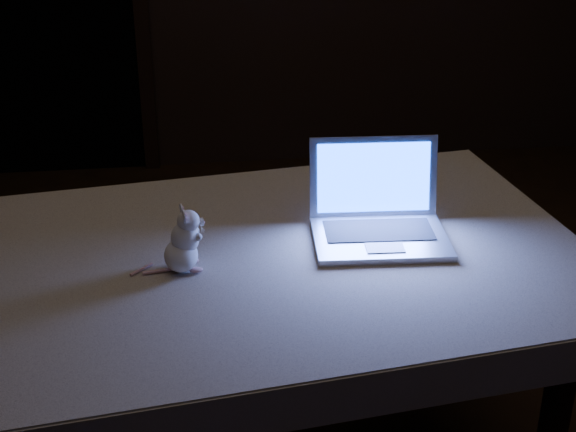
{
  "coord_description": "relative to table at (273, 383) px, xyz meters",
  "views": [
    {
      "loc": [
        -0.38,
        -2.1,
        1.87
      ],
      "look_at": [
        -0.13,
        -0.12,
        0.9
      ],
      "focal_mm": 52.0,
      "sensor_mm": 36.0,
      "label": 1
    }
  ],
  "objects": [
    {
      "name": "table",
      "position": [
        0.0,
        0.0,
        0.0
      ],
      "size": [
        1.65,
        1.18,
        0.82
      ],
      "primitive_type": null,
      "rotation": [
        0.0,
        0.0,
        0.13
      ],
      "color": "black",
      "rests_on": "floor"
    },
    {
      "name": "plush_mouse",
      "position": [
        -0.23,
        -0.06,
        0.51
      ],
      "size": [
        0.15,
        0.15,
        0.17
      ],
      "primitive_type": null,
      "rotation": [
        0.0,
        0.0,
        -0.18
      ],
      "color": "white",
      "rests_on": "tablecloth"
    },
    {
      "name": "laptop",
      "position": [
        0.29,
        0.02,
        0.54
      ],
      "size": [
        0.37,
        0.33,
        0.24
      ],
      "primitive_type": null,
      "rotation": [
        0.0,
        0.0,
        -0.06
      ],
      "color": "silver",
      "rests_on": "tablecloth"
    },
    {
      "name": "tablecloth",
      "position": [
        -0.04,
        -0.02,
        0.36
      ],
      "size": [
        1.69,
        1.16,
        0.11
      ],
      "primitive_type": null,
      "rotation": [
        0.0,
        0.0,
        -0.04
      ],
      "color": "beige",
      "rests_on": "table"
    }
  ]
}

